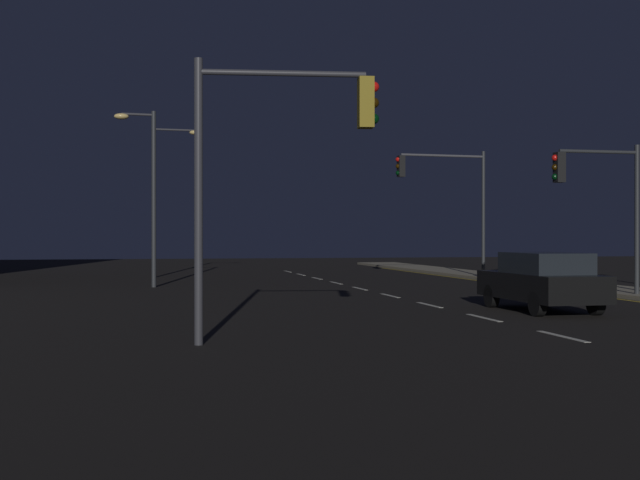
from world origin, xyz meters
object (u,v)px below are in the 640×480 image
Objects in this scene: traffic_light_mid_right at (277,145)px; traffic_light_near_right at (599,189)px; car at (542,281)px; street_lamp_corner at (162,186)px; street_lamp_mid_block at (148,182)px; traffic_light_far_center at (447,188)px.

traffic_light_mid_right is 15.06m from traffic_light_near_right.
traffic_light_mid_right is at bearing -146.05° from car.
car is 0.92× the size of traffic_light_near_right.
car is 0.60× the size of street_lamp_corner.
street_lamp_corner is (-13.24, 17.34, 0.92)m from traffic_light_near_right.
traffic_light_mid_right is at bearing -87.10° from street_lamp_corner.
street_lamp_mid_block is (-2.13, 18.52, 0.42)m from traffic_light_mid_right.
traffic_light_mid_right reaches higher than traffic_light_near_right.
traffic_light_far_center is 1.19× the size of traffic_light_near_right.
traffic_light_mid_right is 0.73× the size of street_lamp_corner.
car is at bearing -101.38° from traffic_light_far_center.
traffic_light_mid_right reaches higher than car.
street_lamp_corner is (-1.35, 26.57, 0.71)m from traffic_light_mid_right.
traffic_light_near_right is 0.66× the size of street_lamp_corner.
street_lamp_corner is at bearing 156.70° from traffic_light_far_center.
traffic_light_far_center is 11.99m from traffic_light_near_right.
street_lamp_corner reaches higher than traffic_light_mid_right.
car is 23.43m from street_lamp_corner.
traffic_light_far_center is at bearing -23.30° from street_lamp_corner.
street_lamp_corner is at bearing 127.36° from traffic_light_near_right.
traffic_light_mid_right is at bearing -142.20° from traffic_light_near_right.
car is 10.09m from traffic_light_mid_right.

